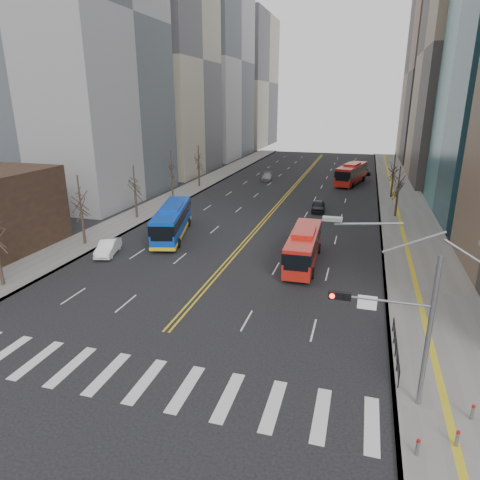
# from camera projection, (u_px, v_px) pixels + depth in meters

# --- Properties ---
(ground) EXTENTS (220.00, 220.00, 0.00)m
(ground) POSITION_uv_depth(u_px,v_px,m) (126.00, 377.00, 23.52)
(ground) COLOR black
(sidewalk_right) EXTENTS (7.00, 130.00, 0.15)m
(sidewalk_right) POSITION_uv_depth(u_px,v_px,m) (404.00, 208.00, 59.93)
(sidewalk_right) COLOR slate
(sidewalk_right) RESTS_ON ground
(sidewalk_left) EXTENTS (5.00, 130.00, 0.15)m
(sidewalk_left) POSITION_uv_depth(u_px,v_px,m) (181.00, 194.00, 68.93)
(sidewalk_left) COLOR slate
(sidewalk_left) RESTS_ON ground
(crosswalk) EXTENTS (26.70, 4.00, 0.01)m
(crosswalk) POSITION_uv_depth(u_px,v_px,m) (126.00, 377.00, 23.52)
(crosswalk) COLOR silver
(crosswalk) RESTS_ON ground
(centerline) EXTENTS (0.55, 100.00, 0.01)m
(centerline) POSITION_uv_depth(u_px,v_px,m) (292.00, 188.00, 73.71)
(centerline) COLOR gold
(centerline) RESTS_ON ground
(office_towers) EXTENTS (83.00, 134.00, 58.00)m
(office_towers) POSITION_uv_depth(u_px,v_px,m) (310.00, 46.00, 78.55)
(office_towers) COLOR gray
(office_towers) RESTS_ON ground
(signal_mast) EXTENTS (5.37, 0.37, 9.39)m
(signal_mast) POSITION_uv_depth(u_px,v_px,m) (398.00, 315.00, 20.18)
(signal_mast) COLOR gray
(signal_mast) RESTS_ON ground
(pedestrian_railing) EXTENTS (0.06, 6.06, 1.02)m
(pedestrian_railing) POSITION_uv_depth(u_px,v_px,m) (396.00, 346.00, 24.95)
(pedestrian_railing) COLOR black
(pedestrian_railing) RESTS_ON sidewalk_right
(bollards) EXTENTS (2.87, 3.17, 0.78)m
(bollards) POSITION_uv_depth(u_px,v_px,m) (450.00, 432.00, 18.89)
(bollards) COLOR gray
(bollards) RESTS_ON sidewalk_right
(street_trees) EXTENTS (35.20, 47.20, 7.60)m
(street_trees) POSITION_uv_depth(u_px,v_px,m) (213.00, 178.00, 55.43)
(street_trees) COLOR #32261E
(street_trees) RESTS_ON ground
(blue_bus) EXTENTS (5.62, 12.41, 3.53)m
(blue_bus) POSITION_uv_depth(u_px,v_px,m) (172.00, 220.00, 47.37)
(blue_bus) COLOR #0C3FC0
(blue_bus) RESTS_ON ground
(red_bus_near) EXTENTS (2.83, 10.42, 3.31)m
(red_bus_near) POSITION_uv_depth(u_px,v_px,m) (304.00, 245.00, 39.25)
(red_bus_near) COLOR red
(red_bus_near) RESTS_ON ground
(red_bus_far) EXTENTS (5.30, 12.16, 3.74)m
(red_bus_far) POSITION_uv_depth(u_px,v_px,m) (352.00, 173.00, 77.13)
(red_bus_far) COLOR red
(red_bus_far) RESTS_ON ground
(car_white) EXTENTS (2.69, 4.70, 1.47)m
(car_white) POSITION_uv_depth(u_px,v_px,m) (108.00, 247.00, 42.02)
(car_white) COLOR white
(car_white) RESTS_ON ground
(car_dark_mid) EXTENTS (2.03, 4.42, 1.47)m
(car_dark_mid) POSITION_uv_depth(u_px,v_px,m) (318.00, 206.00, 58.40)
(car_dark_mid) COLOR black
(car_dark_mid) RESTS_ON ground
(car_silver) EXTENTS (2.44, 4.76, 1.32)m
(car_silver) POSITION_uv_depth(u_px,v_px,m) (267.00, 177.00, 81.20)
(car_silver) COLOR #99999E
(car_silver) RESTS_ON ground
(car_dark_far) EXTENTS (2.50, 4.50, 1.19)m
(car_dark_far) POSITION_uv_depth(u_px,v_px,m) (365.00, 171.00, 87.68)
(car_dark_far) COLOR black
(car_dark_far) RESTS_ON ground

